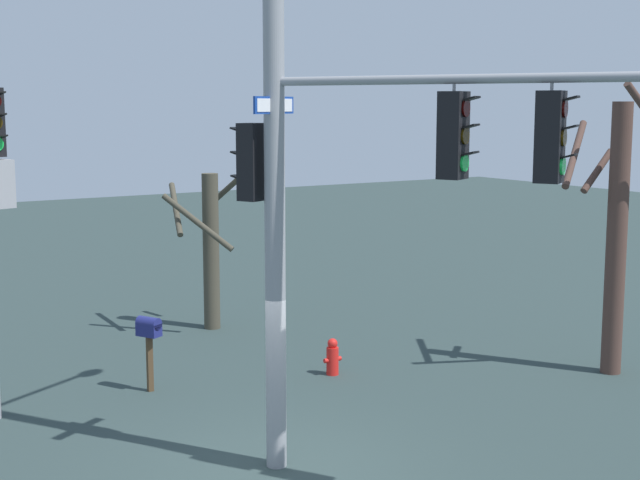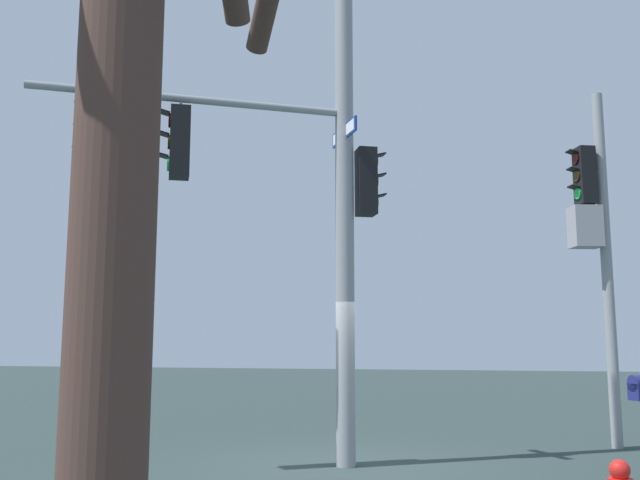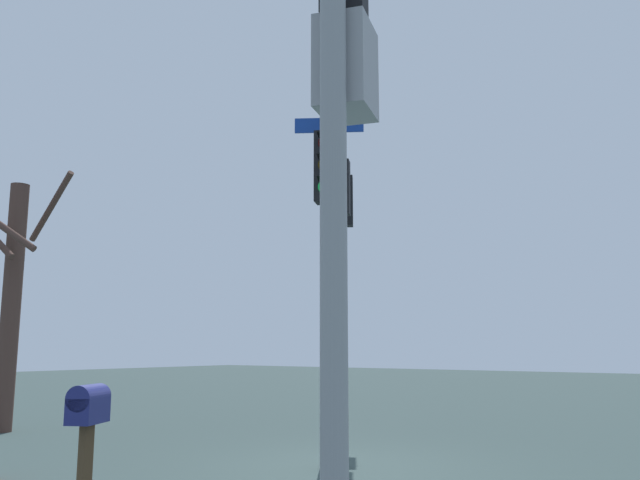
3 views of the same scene
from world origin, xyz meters
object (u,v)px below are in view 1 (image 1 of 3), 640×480
mailbox (149,333)px  bare_tree_across_street (616,230)px  bare_tree_behind_pole (209,245)px  fire_hydrant (332,358)px

mailbox → bare_tree_across_street: bare_tree_across_street is taller
bare_tree_behind_pole → bare_tree_across_street: bare_tree_across_street is taller
fire_hydrant → bare_tree_across_street: size_ratio=0.13×
mailbox → bare_tree_behind_pole: size_ratio=0.37×
mailbox → bare_tree_across_street: (-8.16, 3.74, 1.75)m
fire_hydrant → bare_tree_behind_pole: bearing=-85.1°
mailbox → bare_tree_across_street: 9.15m
fire_hydrant → bare_tree_behind_pole: (0.40, -4.70, 1.66)m
fire_hydrant → mailbox: (3.43, -0.93, 0.76)m
fire_hydrant → bare_tree_behind_pole: bare_tree_behind_pole is taller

